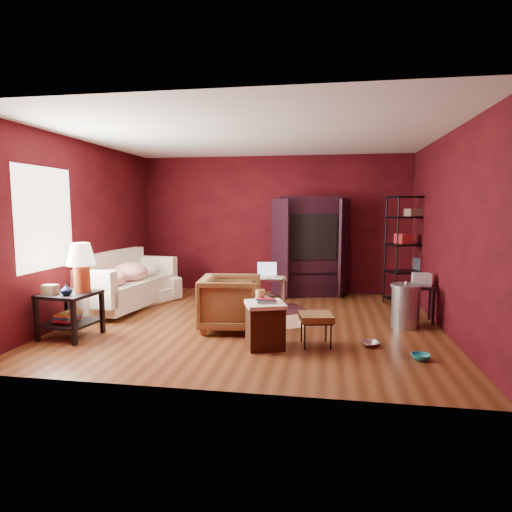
{
  "coord_description": "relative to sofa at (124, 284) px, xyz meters",
  "views": [
    {
      "loc": [
        1.06,
        -6.31,
        1.75
      ],
      "look_at": [
        0.0,
        0.2,
        1.0
      ],
      "focal_mm": 30.0,
      "sensor_mm": 36.0,
      "label": 1
    }
  ],
  "objects": [
    {
      "name": "armchair",
      "position": [
        2.16,
        -1.04,
        0.02
      ],
      "size": [
        0.87,
        0.92,
        0.86
      ],
      "primitive_type": "imported",
      "rotation": [
        0.0,
        0.0,
        1.68
      ],
      "color": "black",
      "rests_on": "ground"
    },
    {
      "name": "side_table",
      "position": [
        0.16,
        -1.69,
        0.35
      ],
      "size": [
        0.72,
        0.72,
        1.28
      ],
      "rotation": [
        0.0,
        0.0,
        -0.12
      ],
      "color": "black",
      "rests_on": "ground"
    },
    {
      "name": "trash_can",
      "position": [
        4.65,
        -0.52,
        -0.09
      ],
      "size": [
        0.57,
        0.57,
        0.69
      ],
      "rotation": [
        0.0,
        0.0,
        0.38
      ],
      "color": "#A5A5AC",
      "rests_on": "ground"
    },
    {
      "name": "sofa_cushions",
      "position": [
        0.02,
        -0.03,
        0.03
      ],
      "size": [
        1.12,
        2.23,
        0.9
      ],
      "rotation": [
        0.0,
        0.0,
        -0.13
      ],
      "color": "white",
      "rests_on": "sofa"
    },
    {
      "name": "rug_round",
      "position": [
        2.74,
        -0.33,
        -0.41
      ],
      "size": [
        1.68,
        1.68,
        0.01
      ],
      "rotation": [
        0.0,
        0.0,
        0.41
      ],
      "color": "beige",
      "rests_on": "ground"
    },
    {
      "name": "mug",
      "position": [
        2.69,
        -1.74,
        0.29
      ],
      "size": [
        0.14,
        0.11,
        0.12
      ],
      "primitive_type": "imported",
      "rotation": [
        0.0,
        0.0,
        0.14
      ],
      "color": "#EDD874",
      "rests_on": "hamper"
    },
    {
      "name": "vase",
      "position": [
        0.17,
        -1.92,
        0.27
      ],
      "size": [
        0.19,
        0.2,
        0.14
      ],
      "primitive_type": "imported",
      "rotation": [
        0.0,
        0.0,
        0.39
      ],
      "color": "#0B153B",
      "rests_on": "side_table"
    },
    {
      "name": "small_stand",
      "position": [
        4.94,
        -0.15,
        0.15
      ],
      "size": [
        0.39,
        0.39,
        0.75
      ],
      "rotation": [
        0.0,
        0.0,
        -0.05
      ],
      "color": "black",
      "rests_on": "ground"
    },
    {
      "name": "pet_bowl_turquoise",
      "position": [
        4.59,
        -1.9,
        -0.31
      ],
      "size": [
        0.22,
        0.11,
        0.21
      ],
      "primitive_type": "imported",
      "rotation": [
        0.0,
        0.0,
        -0.19
      ],
      "color": "teal",
      "rests_on": "ground"
    },
    {
      "name": "laptop_desk",
      "position": [
        2.49,
        0.41,
        0.07
      ],
      "size": [
        0.7,
        0.59,
        0.78
      ],
      "rotation": [
        0.0,
        0.0,
        0.19
      ],
      "color": "brown",
      "rests_on": "ground"
    },
    {
      "name": "pet_bowl_steel",
      "position": [
        4.07,
        -1.49,
        -0.3
      ],
      "size": [
        0.24,
        0.14,
        0.23
      ],
      "primitive_type": "imported",
      "rotation": [
        0.0,
        0.0,
        0.39
      ],
      "color": "#B9BBC0",
      "rests_on": "ground"
    },
    {
      "name": "rug_oriental",
      "position": [
        2.64,
        0.13,
        -0.4
      ],
      "size": [
        1.33,
        1.2,
        0.01
      ],
      "rotation": [
        0.0,
        0.0,
        0.54
      ],
      "color": "#431119",
      "rests_on": "ground"
    },
    {
      "name": "footstool",
      "position": [
        3.38,
        -1.58,
        -0.05
      ],
      "size": [
        0.47,
        0.47,
        0.41
      ],
      "rotation": [
        0.0,
        0.0,
        0.18
      ],
      "color": "black",
      "rests_on": "ground"
    },
    {
      "name": "hamper",
      "position": [
        2.75,
        -1.74,
        -0.11
      ],
      "size": [
        0.59,
        0.59,
        0.66
      ],
      "rotation": [
        0.0,
        0.0,
        0.33
      ],
      "color": "#3F1C0E",
      "rests_on": "ground"
    },
    {
      "name": "wire_shelving",
      "position": [
        5.07,
        1.13,
        0.66
      ],
      "size": [
        1.04,
        0.75,
        1.96
      ],
      "rotation": [
        0.0,
        0.0,
        0.4
      ],
      "color": "black",
      "rests_on": "ground"
    },
    {
      "name": "room",
      "position": [
        2.38,
        -0.61,
        0.99
      ],
      "size": [
        5.54,
        5.04,
        2.84
      ],
      "color": "brown",
      "rests_on": "ground"
    },
    {
      "name": "tv_armoire",
      "position": [
        3.18,
        1.6,
        0.61
      ],
      "size": [
        1.51,
        1.03,
        1.96
      ],
      "rotation": [
        0.0,
        0.0,
        0.23
      ],
      "color": "black",
      "rests_on": "ground"
    },
    {
      "name": "sofa",
      "position": [
        0.0,
        0.0,
        0.0
      ],
      "size": [
        1.39,
        2.18,
        0.83
      ],
      "primitive_type": "imported",
      "rotation": [
        0.0,
        0.0,
        1.17
      ],
      "color": "white",
      "rests_on": "ground"
    }
  ]
}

